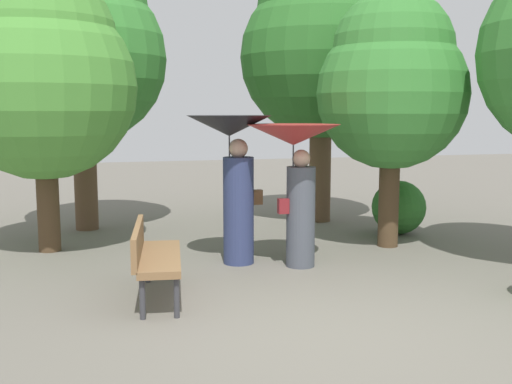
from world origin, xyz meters
The scene contains 9 objects.
ground_plane centered at (0.00, 0.00, 0.00)m, with size 40.00×40.00×0.00m, color #6B665B.
person_left centered at (-0.45, 2.72, 1.40)m, with size 1.14×1.14×2.02m.
person_right centered at (0.31, 2.34, 1.41)m, with size 1.23×1.23×1.91m.
park_bench centered at (-1.68, 1.41, 0.51)m, with size 0.68×1.55×0.83m.
tree_near_left centered at (-2.94, 4.18, 2.64)m, with size 2.71×2.71×4.16m.
tree_near_right centered at (2.09, 3.15, 2.53)m, with size 2.27×2.27×3.86m.
tree_mid_left centered at (-2.41, 5.76, 3.22)m, with size 2.91×2.91×4.93m.
tree_far_back centered at (1.85, 5.47, 3.31)m, with size 2.99×2.99×5.07m.
bush_path_left centered at (2.71, 3.98, 0.45)m, with size 0.91×0.91×0.91m, color #2D6B28.
Camera 1 is at (-2.28, -5.24, 2.08)m, focal length 42.76 mm.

